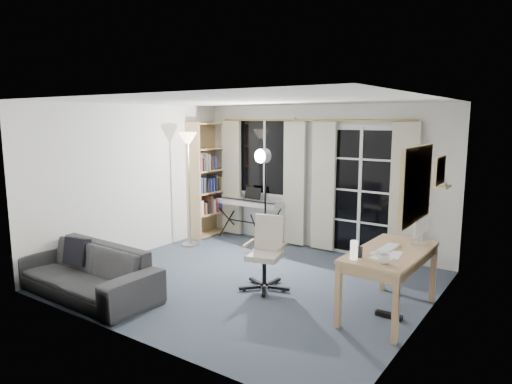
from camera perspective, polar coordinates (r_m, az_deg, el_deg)
floor at (r=6.29m, az=-0.78°, el=-11.16°), size 4.50×4.00×0.02m
window at (r=8.15m, az=1.21°, el=4.41°), size 1.20×0.08×1.40m
french_door at (r=7.38m, az=12.95°, el=-0.03°), size 1.32×0.09×2.11m
curtains at (r=7.65m, az=6.53°, el=0.99°), size 3.60×0.07×2.13m
bookshelf at (r=8.60m, az=-5.98°, el=1.29°), size 0.34×0.99×2.12m
torchiere_lamp at (r=7.77m, az=-8.48°, el=4.60°), size 0.37×0.37×1.95m
keyboard_piano at (r=8.12m, az=-0.79°, el=-1.47°), size 1.23×0.60×0.89m
studio_light at (r=7.14m, az=0.92°, el=2.98°), size 0.35×0.36×1.75m
office_chair at (r=5.94m, az=1.41°, el=-6.70°), size 0.65×0.63×0.94m
desk at (r=5.32m, az=16.42°, el=-7.96°), size 0.72×1.39×0.74m
monitor at (r=5.59m, az=19.96°, el=-3.38°), size 0.18×0.53×0.46m
desk_clutter at (r=5.15m, az=14.88°, el=-9.23°), size 0.45×0.83×0.93m
mug at (r=4.79m, az=15.74°, el=-7.94°), size 0.12×0.10×0.12m
wall_mirror at (r=4.66m, az=19.38°, el=0.92°), size 0.04×0.94×0.74m
framed_print at (r=5.52m, az=21.97°, el=2.51°), size 0.03×0.42×0.32m
wall_shelf at (r=6.04m, az=22.28°, el=1.18°), size 0.16×0.30×0.18m
sofa at (r=6.10m, az=-20.72°, el=-8.29°), size 2.09×0.65×0.81m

